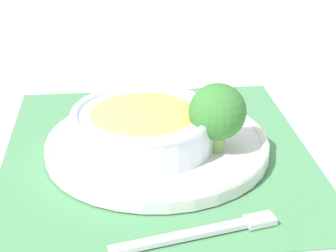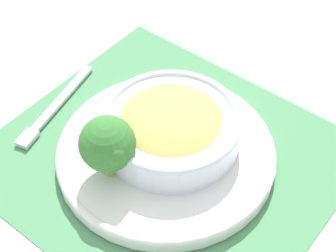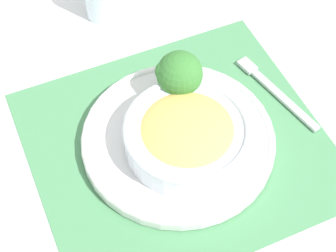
{
  "view_description": "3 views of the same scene",
  "coord_description": "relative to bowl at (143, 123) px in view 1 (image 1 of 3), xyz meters",
  "views": [
    {
      "loc": [
        0.66,
        -0.05,
        0.36
      ],
      "look_at": [
        -0.01,
        0.02,
        0.04
      ],
      "focal_mm": 60.0,
      "sensor_mm": 36.0,
      "label": 1
    },
    {
      "loc": [
        -0.31,
        0.38,
        0.6
      ],
      "look_at": [
        0.01,
        -0.02,
        0.04
      ],
      "focal_mm": 60.0,
      "sensor_mm": 36.0,
      "label": 2
    },
    {
      "loc": [
        -0.21,
        -0.44,
        0.72
      ],
      "look_at": [
        -0.01,
        0.01,
        0.04
      ],
      "focal_mm": 60.0,
      "sensor_mm": 36.0,
      "label": 3
    }
  ],
  "objects": [
    {
      "name": "broccoli_floret",
      "position": [
        0.03,
        0.09,
        0.03
      ],
      "size": [
        0.07,
        0.07,
        0.09
      ],
      "color": "#84AD5B",
      "rests_on": "plate"
    },
    {
      "name": "ground_plane",
      "position": [
        -0.01,
        0.02,
        -0.05
      ],
      "size": [
        4.0,
        4.0,
        0.0
      ],
      "primitive_type": "plane",
      "color": "white"
    },
    {
      "name": "plate",
      "position": [
        -0.01,
        0.02,
        -0.03
      ],
      "size": [
        0.3,
        0.3,
        0.02
      ],
      "color": "white",
      "rests_on": "placemat"
    },
    {
      "name": "placemat",
      "position": [
        -0.01,
        0.02,
        -0.05
      ],
      "size": [
        0.45,
        0.41,
        0.0
      ],
      "color": "#4C8C59",
      "rests_on": "ground_plane"
    },
    {
      "name": "carrot_slice_near",
      "position": [
        -0.06,
        0.05,
        -0.02
      ],
      "size": [
        0.04,
        0.04,
        0.01
      ],
      "color": "orange",
      "rests_on": "plate"
    },
    {
      "name": "bowl",
      "position": [
        0.0,
        0.0,
        0.0
      ],
      "size": [
        0.19,
        0.19,
        0.06
      ],
      "color": "silver",
      "rests_on": "plate"
    },
    {
      "name": "fork",
      "position": [
        0.18,
        0.06,
        -0.04
      ],
      "size": [
        0.06,
        0.18,
        0.01
      ],
      "rotation": [
        0.0,
        0.0,
        0.22
      ],
      "color": "silver",
      "rests_on": "placemat"
    },
    {
      "name": "carrot_slice_middle",
      "position": [
        -0.06,
        0.03,
        -0.02
      ],
      "size": [
        0.04,
        0.04,
        0.01
      ],
      "color": "orange",
      "rests_on": "plate"
    }
  ]
}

